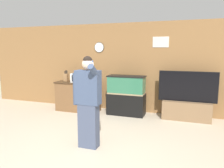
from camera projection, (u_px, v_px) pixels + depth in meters
ground_plane at (83, 158)px, 3.72m from camera, size 18.00×18.00×0.00m
wall_back_paneled at (130, 68)px, 6.44m from camera, size 10.00×0.08×2.60m
counter_island at (78, 96)px, 6.55m from camera, size 1.32×0.56×0.88m
microwave at (80, 78)px, 6.41m from camera, size 0.45×0.33×0.26m
knife_block at (66, 77)px, 6.65m from camera, size 0.12×0.11×0.33m
aquarium_on_stand at (126, 95)px, 6.14m from camera, size 1.04×0.47×1.11m
tv_on_stand at (187, 106)px, 5.70m from camera, size 1.47×0.40×1.28m
person_standing at (88, 101)px, 4.01m from camera, size 0.54×0.41×1.71m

